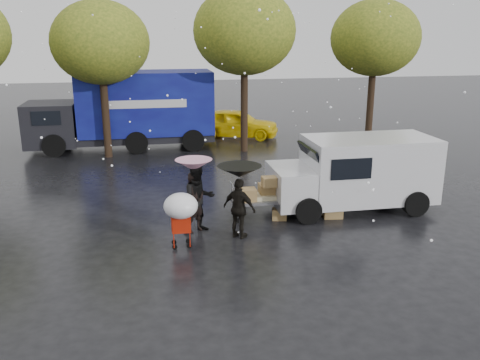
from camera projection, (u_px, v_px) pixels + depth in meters
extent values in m
plane|color=black|center=(225.00, 240.00, 13.25)|extent=(90.00, 90.00, 0.00)
imported|color=black|center=(195.00, 202.00, 13.63)|extent=(0.72, 0.66, 1.64)
imported|color=black|center=(199.00, 199.00, 13.61)|extent=(1.03, 0.89, 1.84)
imported|color=black|center=(239.00, 209.00, 13.20)|extent=(0.97, 0.92, 1.61)
cylinder|color=#4C4C4C|center=(195.00, 199.00, 13.60)|extent=(0.02, 0.02, 1.86)
cone|color=#C35083|center=(194.00, 165.00, 13.33)|extent=(0.98, 0.98, 0.30)
sphere|color=#4C4C4C|center=(194.00, 164.00, 13.33)|extent=(0.06, 0.06, 0.06)
cylinder|color=#4C4C4C|center=(239.00, 205.00, 13.17)|extent=(0.02, 0.02, 1.81)
cone|color=black|center=(239.00, 171.00, 12.92)|extent=(1.15, 1.15, 0.30)
sphere|color=#4C4C4C|center=(239.00, 170.00, 12.91)|extent=(0.06, 0.06, 0.06)
cube|color=slate|center=(257.00, 200.00, 14.67)|extent=(1.50, 0.80, 0.08)
cylinder|color=slate|center=(232.00, 193.00, 14.47)|extent=(0.04, 0.04, 0.60)
cube|color=olive|center=(269.00, 190.00, 14.76)|extent=(0.55, 0.45, 0.40)
cube|color=olive|center=(248.00, 195.00, 14.47)|extent=(0.45, 0.40, 0.35)
cube|color=olive|center=(269.00, 182.00, 14.42)|extent=(0.40, 0.35, 0.28)
cube|color=tan|center=(259.00, 197.00, 14.66)|extent=(0.90, 0.55, 0.12)
cylinder|color=black|center=(239.00, 220.00, 14.40)|extent=(0.16, 0.05, 0.16)
cylinder|color=black|center=(235.00, 213.00, 15.00)|extent=(0.16, 0.05, 0.16)
cylinder|color=black|center=(280.00, 218.00, 14.61)|extent=(0.16, 0.05, 0.16)
cylinder|color=black|center=(274.00, 210.00, 15.22)|extent=(0.16, 0.05, 0.16)
cube|color=red|center=(181.00, 222.00, 12.69)|extent=(0.47, 0.41, 0.45)
cylinder|color=red|center=(181.00, 211.00, 12.41)|extent=(0.42, 0.02, 0.02)
cylinder|color=#4C4C4C|center=(181.00, 214.00, 12.43)|extent=(0.02, 0.02, 0.60)
ellipsoid|color=white|center=(181.00, 206.00, 12.37)|extent=(0.84, 0.84, 0.63)
cylinder|color=black|center=(175.00, 247.00, 12.67)|extent=(0.12, 0.04, 0.12)
cylinder|color=black|center=(174.00, 242.00, 12.97)|extent=(0.12, 0.04, 0.12)
cylinder|color=black|center=(189.00, 246.00, 12.74)|extent=(0.12, 0.04, 0.12)
cylinder|color=black|center=(188.00, 241.00, 13.04)|extent=(0.12, 0.04, 0.12)
cube|color=silver|center=(369.00, 168.00, 15.36)|extent=(3.80, 2.00, 1.90)
cube|color=silver|center=(292.00, 185.00, 15.04)|extent=(1.20, 1.95, 1.10)
cube|color=black|center=(311.00, 157.00, 14.90)|extent=(0.37, 1.70, 0.67)
cube|color=slate|center=(274.00, 199.00, 15.05)|extent=(0.12, 1.90, 0.25)
cylinder|color=black|center=(308.00, 211.00, 14.31)|extent=(0.76, 0.28, 0.76)
cylinder|color=black|center=(289.00, 191.00, 16.10)|extent=(0.76, 0.28, 0.76)
cylinder|color=black|center=(415.00, 203.00, 14.90)|extent=(0.76, 0.28, 0.76)
cylinder|color=black|center=(386.00, 185.00, 16.69)|extent=(0.76, 0.28, 0.76)
cube|color=#0C0B5B|center=(146.00, 103.00, 23.22)|extent=(6.00, 2.50, 2.80)
cube|color=black|center=(52.00, 124.00, 22.70)|extent=(2.20, 2.40, 1.90)
cube|color=black|center=(126.00, 137.00, 23.47)|extent=(8.00, 2.30, 0.35)
cube|color=silver|center=(146.00, 104.00, 22.00)|extent=(3.50, 0.03, 0.35)
cylinder|color=black|center=(54.00, 146.00, 21.87)|extent=(1.00, 0.30, 1.00)
cylinder|color=black|center=(62.00, 135.00, 24.03)|extent=(1.00, 0.30, 1.00)
cylinder|color=black|center=(193.00, 140.00, 22.94)|extent=(1.00, 0.30, 1.00)
cylinder|color=black|center=(188.00, 131.00, 25.11)|extent=(1.00, 0.30, 1.00)
cube|color=olive|center=(333.00, 209.00, 14.83)|extent=(0.60, 0.50, 0.49)
cube|color=olive|center=(279.00, 214.00, 14.67)|extent=(0.47, 0.40, 0.32)
imported|color=yellow|center=(236.00, 123.00, 25.86)|extent=(4.63, 3.19, 1.46)
cylinder|color=black|center=(105.00, 105.00, 21.42)|extent=(0.32, 0.32, 4.48)
ellipsoid|color=#385016|center=(100.00, 42.00, 20.69)|extent=(4.00, 4.00, 3.40)
cylinder|color=black|center=(244.00, 97.00, 22.44)|extent=(0.32, 0.32, 4.90)
ellipsoid|color=#385016|center=(244.00, 31.00, 21.65)|extent=(4.40, 4.40, 3.74)
cylinder|color=black|center=(371.00, 97.00, 23.55)|extent=(0.32, 0.32, 4.62)
ellipsoid|color=#385016|center=(375.00, 38.00, 22.81)|extent=(4.00, 4.00, 3.40)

